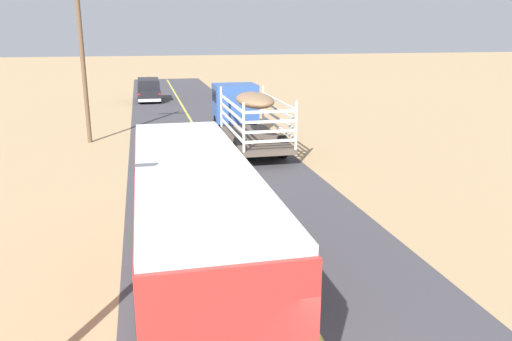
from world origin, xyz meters
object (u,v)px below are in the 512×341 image
object	(u,v)px
livestock_truck	(242,109)
bus	(194,224)
car_far	(149,89)
power_pole_mid	(83,58)

from	to	relation	value
livestock_truck	bus	size ratio (longest dim) A/B	0.97
bus	car_far	distance (m)	34.23
livestock_truck	power_pole_mid	xyz separation A→B (m)	(-8.39, 1.25, 2.78)
livestock_truck	car_far	distance (m)	18.17
car_far	power_pole_mid	world-z (taller)	power_pole_mid
bus	car_far	world-z (taller)	bus
livestock_truck	power_pole_mid	world-z (taller)	power_pole_mid
livestock_truck	car_far	world-z (taller)	livestock_truck
power_pole_mid	livestock_truck	bearing A→B (deg)	-8.50
livestock_truck	bus	world-z (taller)	bus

